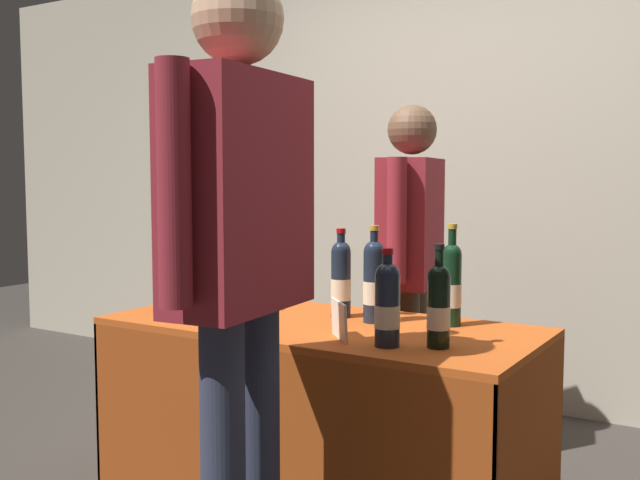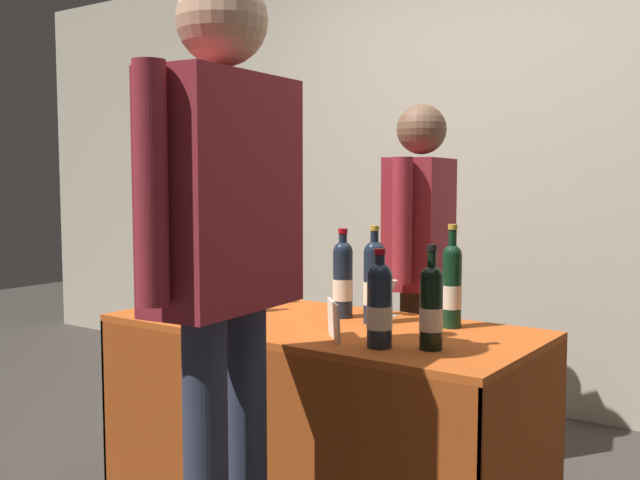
{
  "view_description": "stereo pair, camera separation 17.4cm",
  "coord_description": "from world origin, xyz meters",
  "px_view_note": "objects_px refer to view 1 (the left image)",
  "views": [
    {
      "loc": [
        1.4,
        -2.26,
        1.25
      ],
      "look_at": [
        0.0,
        0.0,
        1.02
      ],
      "focal_mm": 41.83,
      "sensor_mm": 36.0,
      "label": 1
    },
    {
      "loc": [
        1.54,
        -2.16,
        1.25
      ],
      "look_at": [
        0.0,
        0.0,
        1.02
      ],
      "focal_mm": 41.83,
      "sensor_mm": 36.0,
      "label": 2
    }
  ],
  "objects_px": {
    "display_bottle_0": "(387,303)",
    "wine_glass_near_vendor": "(386,289)",
    "tasting_table": "(320,382)",
    "vendor_presenter": "(411,249)",
    "taster_foreground_right": "(240,235)",
    "featured_wine_bottle": "(374,280)"
  },
  "relations": [
    {
      "from": "display_bottle_0",
      "to": "wine_glass_near_vendor",
      "type": "distance_m",
      "value": 0.52
    },
    {
      "from": "tasting_table",
      "to": "display_bottle_0",
      "type": "height_order",
      "value": "display_bottle_0"
    },
    {
      "from": "vendor_presenter",
      "to": "taster_foreground_right",
      "type": "relative_size",
      "value": 0.87
    },
    {
      "from": "featured_wine_bottle",
      "to": "vendor_presenter",
      "type": "xyz_separation_m",
      "value": [
        -0.13,
        0.59,
        0.06
      ]
    },
    {
      "from": "display_bottle_0",
      "to": "taster_foreground_right",
      "type": "distance_m",
      "value": 0.57
    },
    {
      "from": "featured_wine_bottle",
      "to": "wine_glass_near_vendor",
      "type": "relative_size",
      "value": 2.57
    },
    {
      "from": "featured_wine_bottle",
      "to": "tasting_table",
      "type": "bearing_deg",
      "value": -145.88
    },
    {
      "from": "tasting_table",
      "to": "vendor_presenter",
      "type": "distance_m",
      "value": 0.82
    },
    {
      "from": "vendor_presenter",
      "to": "display_bottle_0",
      "type": "bearing_deg",
      "value": 7.92
    },
    {
      "from": "featured_wine_bottle",
      "to": "display_bottle_0",
      "type": "distance_m",
      "value": 0.38
    },
    {
      "from": "featured_wine_bottle",
      "to": "wine_glass_near_vendor",
      "type": "distance_m",
      "value": 0.16
    },
    {
      "from": "featured_wine_bottle",
      "to": "wine_glass_near_vendor",
      "type": "height_order",
      "value": "featured_wine_bottle"
    },
    {
      "from": "featured_wine_bottle",
      "to": "vendor_presenter",
      "type": "bearing_deg",
      "value": 102.09
    },
    {
      "from": "wine_glass_near_vendor",
      "to": "vendor_presenter",
      "type": "height_order",
      "value": "vendor_presenter"
    },
    {
      "from": "featured_wine_bottle",
      "to": "display_bottle_0",
      "type": "relative_size",
      "value": 1.15
    },
    {
      "from": "tasting_table",
      "to": "vendor_presenter",
      "type": "xyz_separation_m",
      "value": [
        0.04,
        0.7,
        0.43
      ]
    },
    {
      "from": "tasting_table",
      "to": "wine_glass_near_vendor",
      "type": "distance_m",
      "value": 0.43
    },
    {
      "from": "tasting_table",
      "to": "featured_wine_bottle",
      "type": "bearing_deg",
      "value": 34.12
    },
    {
      "from": "wine_glass_near_vendor",
      "to": "taster_foreground_right",
      "type": "height_order",
      "value": "taster_foreground_right"
    },
    {
      "from": "featured_wine_bottle",
      "to": "taster_foreground_right",
      "type": "height_order",
      "value": "taster_foreground_right"
    },
    {
      "from": "wine_glass_near_vendor",
      "to": "vendor_presenter",
      "type": "relative_size",
      "value": 0.09
    },
    {
      "from": "tasting_table",
      "to": "vendor_presenter",
      "type": "height_order",
      "value": "vendor_presenter"
    }
  ]
}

